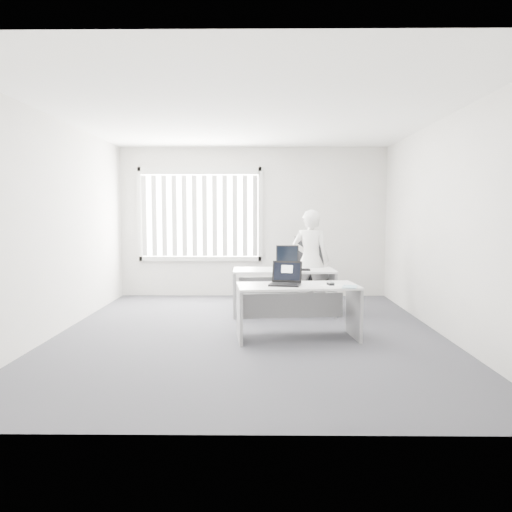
{
  "coord_description": "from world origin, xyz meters",
  "views": [
    {
      "loc": [
        0.16,
        -6.43,
        1.58
      ],
      "look_at": [
        0.09,
        0.15,
        1.01
      ],
      "focal_mm": 35.0,
      "sensor_mm": 36.0,
      "label": 1
    }
  ],
  "objects_px": {
    "desk_far": "(284,282)",
    "laptop": "(285,274)",
    "desk_near": "(297,300)",
    "person": "(311,260)",
    "office_chair": "(311,285)",
    "monitor": "(287,257)"
  },
  "relations": [
    {
      "from": "desk_far",
      "to": "laptop",
      "type": "height_order",
      "value": "laptop"
    },
    {
      "from": "desk_near",
      "to": "person",
      "type": "relative_size",
      "value": 0.96
    },
    {
      "from": "office_chair",
      "to": "desk_near",
      "type": "bearing_deg",
      "value": -108.42
    },
    {
      "from": "desk_far",
      "to": "person",
      "type": "relative_size",
      "value": 0.97
    },
    {
      "from": "office_chair",
      "to": "laptop",
      "type": "height_order",
      "value": "office_chair"
    },
    {
      "from": "office_chair",
      "to": "person",
      "type": "bearing_deg",
      "value": -106.52
    },
    {
      "from": "person",
      "to": "monitor",
      "type": "bearing_deg",
      "value": 30.71
    },
    {
      "from": "office_chair",
      "to": "laptop",
      "type": "xyz_separation_m",
      "value": [
        -0.55,
        -2.16,
        0.46
      ]
    },
    {
      "from": "monitor",
      "to": "office_chair",
      "type": "bearing_deg",
      "value": 43.31
    },
    {
      "from": "person",
      "to": "laptop",
      "type": "relative_size",
      "value": 4.33
    },
    {
      "from": "desk_far",
      "to": "monitor",
      "type": "distance_m",
      "value": 0.44
    },
    {
      "from": "laptop",
      "to": "monitor",
      "type": "distance_m",
      "value": 1.75
    },
    {
      "from": "office_chair",
      "to": "monitor",
      "type": "relative_size",
      "value": 3.32
    },
    {
      "from": "desk_far",
      "to": "office_chair",
      "type": "xyz_separation_m",
      "value": [
        0.49,
        0.63,
        -0.14
      ]
    },
    {
      "from": "office_chair",
      "to": "laptop",
      "type": "bearing_deg",
      "value": -112.27
    },
    {
      "from": "person",
      "to": "monitor",
      "type": "relative_size",
      "value": 4.58
    },
    {
      "from": "desk_near",
      "to": "desk_far",
      "type": "xyz_separation_m",
      "value": [
        -0.11,
        1.48,
        0.02
      ]
    },
    {
      "from": "desk_near",
      "to": "monitor",
      "type": "distance_m",
      "value": 1.74
    },
    {
      "from": "desk_near",
      "to": "desk_far",
      "type": "distance_m",
      "value": 1.48
    },
    {
      "from": "person",
      "to": "laptop",
      "type": "bearing_deg",
      "value": 90.38
    },
    {
      "from": "office_chair",
      "to": "monitor",
      "type": "distance_m",
      "value": 0.79
    },
    {
      "from": "office_chair",
      "to": "monitor",
      "type": "height_order",
      "value": "office_chair"
    }
  ]
}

